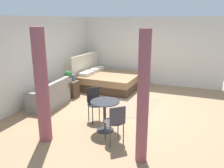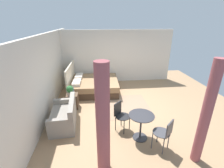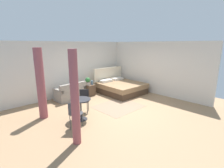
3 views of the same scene
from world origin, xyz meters
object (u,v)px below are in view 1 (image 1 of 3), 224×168
at_px(cafe_chair_near_window, 95,101).
at_px(cafe_chair_near_couch, 116,120).
at_px(bed, 108,80).
at_px(balcony_table, 105,110).
at_px(potted_plant, 68,76).
at_px(nightstand, 72,89).
at_px(vase, 73,78).
at_px(couch, 50,97).

distance_m(cafe_chair_near_window, cafe_chair_near_couch, 1.34).
xyz_separation_m(bed, balcony_table, (-3.34, -1.31, 0.21)).
relative_size(potted_plant, cafe_chair_near_window, 0.44).
distance_m(bed, potted_plant, 1.78).
distance_m(nightstand, potted_plant, 0.49).
bearing_deg(bed, cafe_chair_near_couch, -155.27).
relative_size(vase, cafe_chair_near_window, 0.23).
bearing_deg(nightstand, bed, -27.51).
bearing_deg(cafe_chair_near_window, bed, 15.97).
bearing_deg(cafe_chair_near_window, cafe_chair_near_couch, -135.41).
distance_m(couch, vase, 1.22).
bearing_deg(cafe_chair_near_window, potted_plant, 50.15).
bearing_deg(couch, cafe_chair_near_couch, -117.27).
bearing_deg(cafe_chair_near_couch, potted_plant, 47.98).
relative_size(cafe_chair_near_window, cafe_chair_near_couch, 0.99).
height_order(nightstand, cafe_chair_near_couch, cafe_chair_near_couch).
relative_size(bed, vase, 11.30).
relative_size(couch, vase, 7.13).
bearing_deg(bed, potted_plant, 152.77).
distance_m(bed, nightstand, 1.61).
bearing_deg(potted_plant, cafe_chair_near_window, -129.85).
height_order(potted_plant, balcony_table, potted_plant).
relative_size(bed, cafe_chair_near_window, 2.55).
bearing_deg(balcony_table, couch, 68.42).
height_order(couch, potted_plant, potted_plant).
bearing_deg(cafe_chair_near_couch, cafe_chair_near_window, 44.59).
bearing_deg(bed, vase, 150.63).
distance_m(vase, cafe_chair_near_couch, 3.55).
relative_size(couch, balcony_table, 1.88).
bearing_deg(vase, potted_plant, 167.17).
height_order(nightstand, balcony_table, balcony_table).
bearing_deg(nightstand, balcony_table, -132.80).
relative_size(vase, balcony_table, 0.26).
distance_m(vase, balcony_table, 2.88).
xyz_separation_m(couch, cafe_chair_near_window, (-0.40, -1.69, 0.24)).
bearing_deg(couch, bed, -19.30).
bearing_deg(vase, couch, 173.69).
bearing_deg(cafe_chair_near_window, couch, 76.65).
bearing_deg(cafe_chair_near_couch, balcony_table, 42.46).
distance_m(balcony_table, cafe_chair_near_couch, 0.67).
bearing_deg(couch, cafe_chair_near_window, -103.35).
bearing_deg(potted_plant, balcony_table, -130.69).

